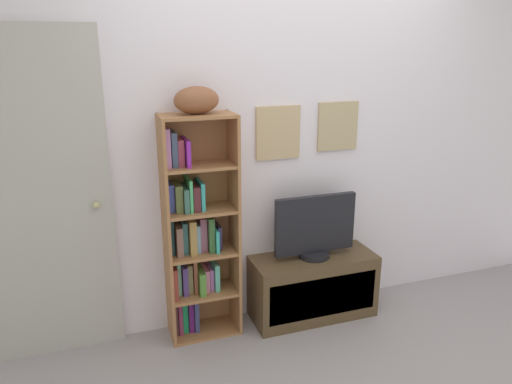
# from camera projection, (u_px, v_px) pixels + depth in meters

# --- Properties ---
(back_wall) EXTENTS (4.80, 0.08, 2.39)m
(back_wall) POSITION_uv_depth(u_px,v_px,m) (289.00, 152.00, 3.37)
(back_wall) COLOR silver
(back_wall) RESTS_ON ground
(bookshelf) EXTENTS (0.47, 0.26, 1.51)m
(bookshelf) POSITION_uv_depth(u_px,v_px,m) (194.00, 235.00, 3.16)
(bookshelf) COLOR #9A6740
(bookshelf) RESTS_ON ground
(football) EXTENTS (0.30, 0.20, 0.17)m
(football) POSITION_uv_depth(u_px,v_px,m) (197.00, 100.00, 2.89)
(football) COLOR brown
(football) RESTS_ON bookshelf
(tv_stand) EXTENTS (0.90, 0.36, 0.47)m
(tv_stand) POSITION_uv_depth(u_px,v_px,m) (313.00, 286.00, 3.50)
(tv_stand) COLOR #4F3C26
(tv_stand) RESTS_ON ground
(television) EXTENTS (0.59, 0.22, 0.45)m
(television) POSITION_uv_depth(u_px,v_px,m) (315.00, 228.00, 3.37)
(television) COLOR black
(television) RESTS_ON tv_stand
(door) EXTENTS (0.84, 0.09, 2.03)m
(door) POSITION_uv_depth(u_px,v_px,m) (40.00, 202.00, 2.86)
(door) COLOR #ABA8A3
(door) RESTS_ON ground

